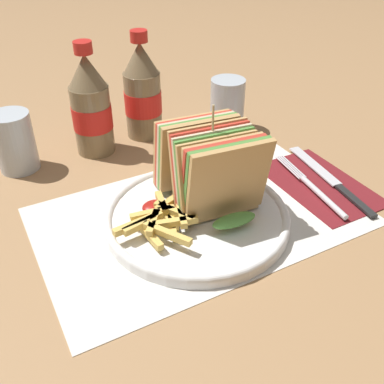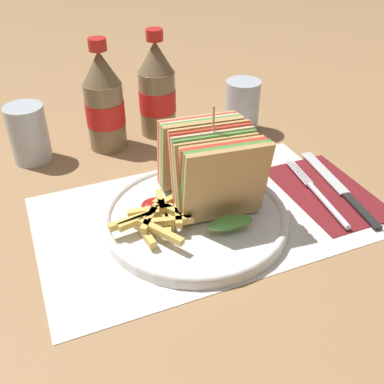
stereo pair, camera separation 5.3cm
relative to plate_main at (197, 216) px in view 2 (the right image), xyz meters
name	(u,v)px [view 2 (the right image)]	position (x,y,z in m)	size (l,w,h in m)	color
ground_plane	(202,232)	(0.00, -0.02, -0.01)	(4.00, 4.00, 0.00)	#9E754C
placemat	(200,216)	(0.01, 0.01, -0.01)	(0.47, 0.29, 0.00)	silver
plate_main	(197,216)	(0.00, 0.00, 0.00)	(0.27, 0.27, 0.02)	white
club_sandwich	(212,169)	(0.03, 0.02, 0.06)	(0.12, 0.17, 0.15)	tan
fries_pile	(159,217)	(-0.06, -0.01, 0.02)	(0.11, 0.12, 0.02)	#E0B756
ketchup_blob	(154,204)	(-0.05, 0.03, 0.02)	(0.04, 0.03, 0.01)	maroon
napkin	(326,191)	(0.22, -0.01, -0.01)	(0.12, 0.20, 0.00)	maroon
fork	(321,197)	(0.19, -0.03, 0.00)	(0.04, 0.19, 0.01)	silver
knife	(339,187)	(0.24, -0.01, 0.00)	(0.04, 0.22, 0.00)	black
coke_bottle_near	(104,103)	(-0.06, 0.27, 0.07)	(0.07, 0.07, 0.20)	#7A6647
coke_bottle_far	(157,91)	(0.04, 0.29, 0.07)	(0.07, 0.07, 0.20)	#7A6647
glass_near	(242,110)	(0.19, 0.24, 0.03)	(0.07, 0.07, 0.10)	silver
glass_far	(29,137)	(-0.20, 0.27, 0.03)	(0.07, 0.07, 0.10)	silver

